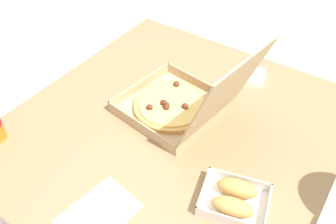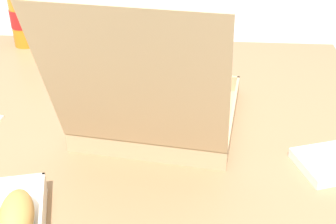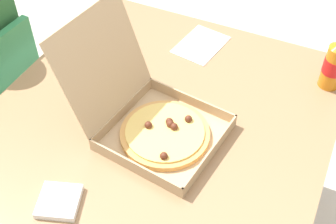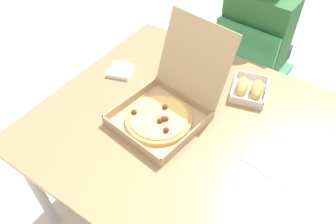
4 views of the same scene
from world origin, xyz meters
name	(u,v)px [view 1 (image 1 of 4)]	position (x,y,z in m)	size (l,w,h in m)	color
dining_table	(173,140)	(0.00, 0.00, 0.66)	(1.14, 1.08, 0.73)	#997551
pizza_box_open	(180,104)	(-0.06, -0.01, 0.78)	(0.38, 0.48, 0.35)	tan
bread_side_box	(235,198)	(0.17, 0.32, 0.75)	(0.19, 0.22, 0.06)	white
paper_menu	(98,214)	(0.41, 0.02, 0.73)	(0.21, 0.15, 0.00)	white
napkin_pile	(250,76)	(-0.41, 0.11, 0.74)	(0.11, 0.11, 0.02)	white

